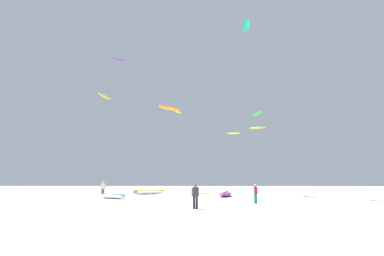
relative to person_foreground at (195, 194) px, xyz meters
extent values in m
plane|color=beige|center=(-0.44, -5.32, -0.99)|extent=(120.00, 120.00, 0.00)
cylinder|color=black|center=(0.09, -0.03, -0.57)|extent=(0.16, 0.16, 0.84)
cylinder|color=black|center=(-0.09, 0.03, -0.57)|extent=(0.16, 0.16, 0.84)
cylinder|color=navy|center=(0.00, 0.00, 0.16)|extent=(0.38, 0.38, 0.63)
cylinder|color=#936B4C|center=(0.22, -0.06, 0.13)|extent=(0.11, 0.11, 0.58)
cylinder|color=#936B4C|center=(-0.22, 0.06, 0.13)|extent=(0.11, 0.11, 0.58)
sphere|color=#936B4C|center=(0.00, 0.00, 0.59)|extent=(0.23, 0.23, 0.23)
cylinder|color=teal|center=(4.82, 4.28, -0.61)|extent=(0.14, 0.14, 0.77)
cylinder|color=teal|center=(4.94, 4.41, -0.61)|extent=(0.14, 0.14, 0.77)
cylinder|color=#B21E23|center=(4.88, 4.34, 0.07)|extent=(0.35, 0.35, 0.58)
cylinder|color=beige|center=(4.73, 4.20, 0.04)|extent=(0.10, 0.10, 0.53)
cylinder|color=beige|center=(5.03, 4.49, 0.04)|extent=(0.10, 0.10, 0.53)
sphere|color=beige|center=(4.88, 4.34, 0.47)|extent=(0.21, 0.21, 0.21)
cylinder|color=#2D2D33|center=(-10.40, 13.05, -0.57)|extent=(0.16, 0.16, 0.84)
cylinder|color=#2D2D33|center=(-10.59, 13.06, -0.57)|extent=(0.16, 0.16, 0.84)
cylinder|color=silver|center=(-10.49, 13.05, 0.16)|extent=(0.38, 0.38, 0.63)
cylinder|color=beige|center=(-10.27, 13.04, 0.14)|extent=(0.11, 0.11, 0.58)
cylinder|color=beige|center=(-10.72, 13.06, 0.14)|extent=(0.11, 0.11, 0.58)
sphere|color=beige|center=(-10.49, 13.05, 0.60)|extent=(0.23, 0.23, 0.23)
ellipsoid|color=white|center=(-8.53, 9.97, -0.77)|extent=(3.89, 3.37, 0.43)
cylinder|color=blue|center=(-8.53, 9.97, -0.59)|extent=(3.04, 2.41, 0.18)
ellipsoid|color=white|center=(-6.11, 17.85, -0.74)|extent=(4.46, 3.49, 0.51)
cylinder|color=yellow|center=(-6.11, 17.85, -0.54)|extent=(3.58, 2.38, 0.20)
ellipsoid|color=purple|center=(3.22, 13.70, -0.73)|extent=(2.19, 4.84, 0.48)
cylinder|color=orange|center=(3.22, 13.70, -0.52)|extent=(1.03, 4.26, 0.21)
ellipsoid|color=purple|center=(-15.18, 33.28, 23.42)|extent=(2.55, 2.08, 0.45)
cylinder|color=blue|center=(-15.18, 33.28, 23.53)|extent=(2.01, 1.43, 0.11)
ellipsoid|color=yellow|center=(6.47, 32.54, 8.96)|extent=(2.58, 1.24, 0.32)
ellipsoid|color=#19B29E|center=(6.62, 16.73, 21.27)|extent=(1.00, 3.48, 0.89)
cylinder|color=#19B29E|center=(6.62, 16.73, 21.42)|extent=(0.18, 3.19, 0.15)
ellipsoid|color=green|center=(7.84, 17.61, 9.28)|extent=(1.36, 3.38, 0.54)
ellipsoid|color=yellow|center=(11.52, 36.12, 10.53)|extent=(3.32, 1.70, 0.60)
ellipsoid|color=orange|center=(-4.39, 25.95, 12.08)|extent=(3.99, 4.20, 0.61)
ellipsoid|color=yellow|center=(-13.67, 22.04, 12.99)|extent=(1.80, 3.25, 0.76)
ellipsoid|color=yellow|center=(-3.59, 31.88, 12.84)|extent=(1.81, 3.13, 0.45)
cylinder|color=purple|center=(-3.59, 31.88, 12.98)|extent=(1.02, 2.66, 0.13)
camera|label=1|loc=(0.25, -20.95, 1.11)|focal=28.14mm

